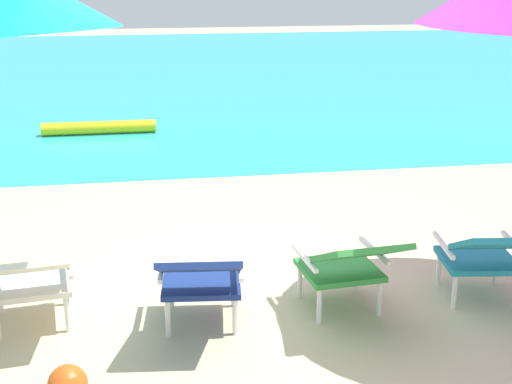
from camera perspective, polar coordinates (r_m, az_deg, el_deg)
The scene contains 8 objects.
ground_plane at distance 9.01m, azimuth -3.93°, elevation 2.08°, with size 40.00×40.00×0.00m, color #CCB78E.
ocean_band at distance 17.27m, azimuth -6.98°, elevation 9.29°, with size 40.00×18.00×0.01m, color #28B2B7.
swim_buoy at distance 10.84m, azimuth -11.97°, elevation 4.88°, with size 0.18×0.18×1.60m, color yellow.
lounge_chair_far_left at distance 5.03m, azimuth -17.07°, elevation -6.28°, with size 0.63×0.93×0.68m.
lounge_chair_near_left at distance 4.83m, azimuth -4.27°, elevation -6.48°, with size 0.63×0.93×0.68m.
lounge_chair_near_right at distance 5.07m, azimuth 7.18°, elevation -5.42°, with size 0.61×0.92×0.68m.
lounge_chair_far_right at distance 5.44m, azimuth 17.36°, elevation -4.52°, with size 0.65×0.94×0.68m.
beach_ball at distance 4.36m, azimuth -14.29°, elevation -14.16°, with size 0.22×0.22×0.22m, color #EA5619.
Camera 1 is at (-0.89, -4.65, 2.34)m, focal length 51.99 mm.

